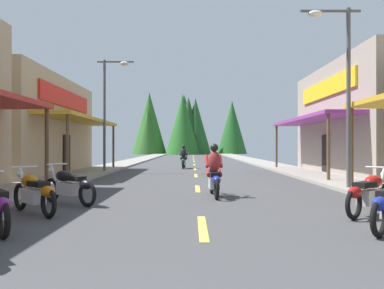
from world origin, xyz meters
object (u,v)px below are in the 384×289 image
streetlamp_left (111,100)px  streetlamp_right (341,72)px  rider_cruising_trailing (184,159)px  motorcycle_parked_left_2 (35,192)px  motorcycle_parked_right_3 (370,193)px  rider_cruising_lead (215,175)px  motorcycle_parked_left_3 (70,185)px

streetlamp_left → streetlamp_right: bearing=-44.1°
streetlamp_right → rider_cruising_trailing: bearing=111.3°
motorcycle_parked_left_2 → motorcycle_parked_right_3: bearing=-135.0°
streetlamp_right → motorcycle_parked_left_2: (-8.39, -4.80, -3.49)m
streetlamp_left → motorcycle_parked_right_3: (8.34, -14.19, -3.57)m
motorcycle_parked_right_3 → rider_cruising_trailing: rider_cruising_trailing is taller
rider_cruising_lead → rider_cruising_trailing: size_ratio=1.00×
streetlamp_left → motorcycle_parked_left_2: (1.09, -13.99, -3.57)m
rider_cruising_trailing → motorcycle_parked_right_3: bearing=-164.4°
streetlamp_right → motorcycle_parked_left_3: bearing=-157.9°
streetlamp_right → motorcycle_parked_left_2: 10.28m
motorcycle_parked_right_3 → rider_cruising_lead: 4.61m
streetlamp_right → motorcycle_parked_left_2: streetlamp_right is taller
motorcycle_parked_right_3 → motorcycle_parked_left_2: size_ratio=0.99×
motorcycle_parked_left_2 → streetlamp_left: bearing=-39.0°
motorcycle_parked_left_2 → rider_cruising_trailing: (2.91, 18.87, 0.17)m
motorcycle_parked_right_3 → motorcycle_parked_left_3: 7.15m
streetlamp_left → rider_cruising_trailing: bearing=50.7°
streetlamp_right → motorcycle_parked_right_3: size_ratio=3.79×
streetlamp_left → motorcycle_parked_left_3: bearing=-83.5°
motorcycle_parked_right_3 → rider_cruising_trailing: 19.56m
motorcycle_parked_left_2 → streetlamp_right: bearing=-103.6°
rider_cruising_lead → rider_cruising_trailing: (-1.20, 15.71, 0.00)m
motorcycle_parked_right_3 → rider_cruising_trailing: (-4.35, 19.07, 0.17)m
rider_cruising_trailing → rider_cruising_lead: bearing=-172.8°
motorcycle_parked_left_3 → rider_cruising_lead: rider_cruising_lead is taller
motorcycle_parked_right_3 → rider_cruising_lead: size_ratio=0.75×
motorcycle_parked_left_3 → rider_cruising_lead: (3.79, 1.63, 0.17)m
motorcycle_parked_left_2 → rider_cruising_trailing: rider_cruising_trailing is taller
streetlamp_right → streetlamp_left: bearing=135.9°
motorcycle_parked_left_2 → motorcycle_parked_left_3: bearing=-55.4°
streetlamp_left → motorcycle_parked_right_3: streetlamp_left is taller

